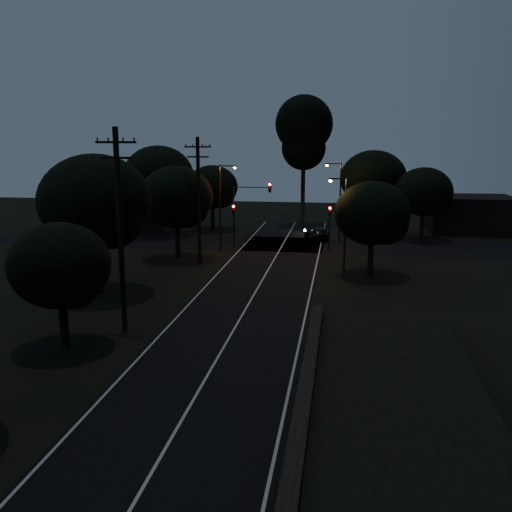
% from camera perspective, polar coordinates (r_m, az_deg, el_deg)
% --- Properties ---
extents(ground, '(160.00, 160.00, 0.00)m').
position_cam_1_polar(ground, '(18.14, -12.52, -23.67)').
color(ground, black).
extents(road_surface, '(60.00, 70.00, 0.03)m').
position_cam_1_polar(road_surface, '(46.36, 1.32, -1.24)').
color(road_surface, black).
rests_on(road_surface, ground).
extents(retaining_wall, '(6.93, 26.00, 1.60)m').
position_cam_1_polar(retaining_wall, '(19.47, 14.14, -18.91)').
color(retaining_wall, black).
rests_on(retaining_wall, ground).
extents(utility_pole_mid, '(2.20, 0.30, 11.00)m').
position_cam_1_polar(utility_pole_mid, '(31.34, -13.45, 2.82)').
color(utility_pole_mid, black).
rests_on(utility_pole_mid, ground).
extents(utility_pole_far, '(2.20, 0.30, 10.50)m').
position_cam_1_polar(utility_pole_far, '(47.43, -5.75, 5.71)').
color(utility_pole_far, black).
rests_on(utility_pole_far, ground).
extents(tree_left_b, '(5.02, 5.02, 6.38)m').
position_cam_1_polar(tree_left_b, '(29.63, -18.81, -1.16)').
color(tree_left_b, black).
rests_on(tree_left_b, ground).
extents(tree_left_c, '(7.47, 7.47, 9.43)m').
position_cam_1_polar(tree_left_c, '(39.19, -15.51, 4.99)').
color(tree_left_c, black).
rests_on(tree_left_c, ground).
extents(tree_left_d, '(6.37, 6.37, 8.08)m').
position_cam_1_polar(tree_left_d, '(49.85, -7.76, 5.67)').
color(tree_left_d, black).
rests_on(tree_left_d, ground).
extents(tree_far_nw, '(5.83, 5.83, 7.39)m').
position_cam_1_polar(tree_far_nw, '(65.45, -4.25, 6.77)').
color(tree_far_nw, black).
rests_on(tree_far_nw, ground).
extents(tree_far_w, '(7.56, 7.56, 9.64)m').
position_cam_1_polar(tree_far_w, '(62.77, -9.53, 7.79)').
color(tree_far_w, black).
rests_on(tree_far_w, ground).
extents(tree_far_ne, '(7.22, 7.22, 9.13)m').
position_cam_1_polar(tree_far_ne, '(63.80, 11.89, 7.44)').
color(tree_far_ne, black).
rests_on(tree_far_ne, ground).
extents(tree_far_e, '(5.89, 5.89, 7.48)m').
position_cam_1_polar(tree_far_e, '(61.42, 16.63, 6.05)').
color(tree_far_e, black).
rests_on(tree_far_e, ground).
extents(tree_right_a, '(5.71, 5.71, 7.26)m').
position_cam_1_polar(tree_right_a, '(44.02, 11.82, 4.04)').
color(tree_right_a, black).
rests_on(tree_right_a, ground).
extents(tall_pine, '(6.77, 6.77, 15.39)m').
position_cam_1_polar(tall_pine, '(68.85, 4.81, 12.27)').
color(tall_pine, black).
rests_on(tall_pine, ground).
extents(building_left, '(10.00, 8.00, 4.40)m').
position_cam_1_polar(building_left, '(71.02, -12.71, 4.81)').
color(building_left, black).
rests_on(building_left, ground).
extents(building_right, '(9.00, 7.00, 4.00)m').
position_cam_1_polar(building_right, '(68.72, 20.60, 3.96)').
color(building_right, black).
rests_on(building_right, ground).
extents(signal_left, '(0.28, 0.35, 4.10)m').
position_cam_1_polar(signal_left, '(55.18, -2.24, 3.83)').
color(signal_left, black).
rests_on(signal_left, ground).
extents(signal_right, '(0.28, 0.35, 4.10)m').
position_cam_1_polar(signal_right, '(54.22, 7.37, 3.60)').
color(signal_right, black).
rests_on(signal_right, ground).
extents(signal_mast, '(3.70, 0.35, 6.25)m').
position_cam_1_polar(signal_mast, '(54.71, -0.51, 5.36)').
color(signal_mast, black).
rests_on(signal_mast, ground).
extents(streetlight_a, '(1.66, 0.26, 8.00)m').
position_cam_1_polar(streetlight_a, '(53.17, -3.41, 5.47)').
color(streetlight_a, black).
rests_on(streetlight_a, ground).
extents(streetlight_b, '(1.66, 0.26, 8.00)m').
position_cam_1_polar(streetlight_b, '(57.98, 8.22, 5.90)').
color(streetlight_b, black).
rests_on(streetlight_b, ground).
extents(streetlight_c, '(1.46, 0.26, 7.50)m').
position_cam_1_polar(streetlight_c, '(44.11, 8.71, 3.69)').
color(streetlight_c, black).
rests_on(streetlight_c, ground).
extents(car, '(3.14, 4.34, 1.37)m').
position_cam_1_polar(car, '(59.70, 6.10, 2.29)').
color(car, black).
rests_on(car, ground).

